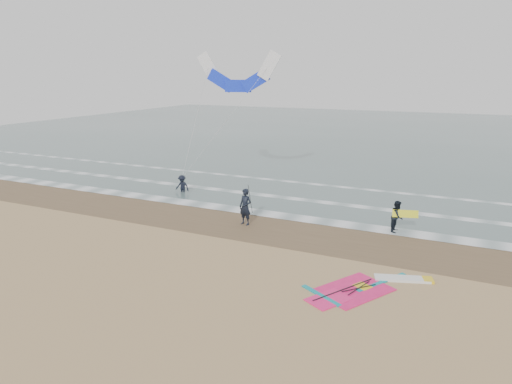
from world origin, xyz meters
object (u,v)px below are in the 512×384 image
at_px(person_wading, 182,181).
at_px(surf_kite, 238,76).
at_px(windsurf_rig, 368,287).
at_px(person_standing, 245,207).
at_px(person_walking, 397,216).

distance_m(person_wading, surf_kite, 8.28).
relative_size(windsurf_rig, person_wading, 2.95).
relative_size(windsurf_rig, surf_kite, 0.55).
height_order(person_wading, surf_kite, surf_kite).
height_order(person_standing, surf_kite, surf_kite).
height_order(windsurf_rig, person_standing, person_standing).
bearing_deg(person_standing, person_walking, 27.50).
bearing_deg(windsurf_rig, person_standing, 147.67).
xyz_separation_m(windsurf_rig, person_standing, (-7.72, 4.89, 0.98)).
bearing_deg(person_walking, person_wading, 87.89).
height_order(person_standing, person_walking, person_standing).
relative_size(person_walking, person_wading, 1.05).
xyz_separation_m(person_walking, person_wading, (-14.78, 2.04, -0.04)).
xyz_separation_m(person_standing, surf_kite, (-4.29, 7.59, 6.89)).
bearing_deg(person_walking, surf_kite, 72.00).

